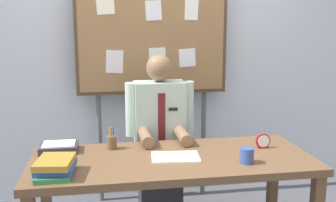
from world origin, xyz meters
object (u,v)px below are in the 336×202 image
object	(u,v)px
desk	(172,169)
person	(160,146)
bulletin_board	(152,37)
pen_holder	(112,142)
desk_clock	(263,142)
open_notebook	(175,157)
paper_tray	(59,147)
coffee_mug	(247,156)
book_stack	(55,167)

from	to	relation	value
desk	person	xyz separation A→B (m)	(0.00, 0.58, -0.02)
person	bulletin_board	world-z (taller)	bulletin_board
desk	pen_holder	distance (m)	0.48
desk_clock	pen_holder	world-z (taller)	pen_holder
desk	desk_clock	xyz separation A→B (m)	(0.68, 0.09, 0.13)
open_notebook	paper_tray	world-z (taller)	paper_tray
pen_holder	paper_tray	size ratio (longest dim) A/B	0.62
desk_clock	person	bearing A→B (deg)	144.36
bulletin_board	pen_holder	distance (m)	1.11
open_notebook	coffee_mug	bearing A→B (deg)	-21.93
coffee_mug	pen_holder	xyz separation A→B (m)	(-0.84, 0.44, -0.00)
bulletin_board	coffee_mug	xyz separation A→B (m)	(0.45, -1.20, -0.71)
open_notebook	coffee_mug	world-z (taller)	coffee_mug
book_stack	coffee_mug	distance (m)	1.19
pen_holder	coffee_mug	bearing A→B (deg)	-27.54
book_stack	paper_tray	size ratio (longest dim) A/B	1.14
person	coffee_mug	xyz separation A→B (m)	(0.45, -0.77, 0.15)
desk	paper_tray	world-z (taller)	paper_tray
pen_holder	desk_clock	bearing A→B (deg)	-8.31
desk	person	distance (m)	0.58
person	coffee_mug	bearing A→B (deg)	-59.67
coffee_mug	open_notebook	bearing A→B (deg)	158.07
desk	desk_clock	distance (m)	0.70
pen_holder	paper_tray	xyz separation A→B (m)	(-0.37, 0.01, -0.02)
desk	open_notebook	size ratio (longest dim) A/B	5.94
bulletin_board	desk_clock	distance (m)	1.35
coffee_mug	desk	bearing A→B (deg)	156.66
person	bulletin_board	bearing A→B (deg)	90.01
desk	book_stack	xyz separation A→B (m)	(-0.74, -0.21, 0.13)
open_notebook	paper_tray	distance (m)	0.83
coffee_mug	pen_holder	distance (m)	0.95
open_notebook	pen_holder	world-z (taller)	pen_holder
bulletin_board	book_stack	xyz separation A→B (m)	(-0.74, -1.21, -0.71)
desk_clock	coffee_mug	world-z (taller)	desk_clock
coffee_mug	bulletin_board	bearing A→B (deg)	110.57
coffee_mug	pen_holder	world-z (taller)	pen_holder
desk_clock	open_notebook	bearing A→B (deg)	-170.61
book_stack	coffee_mug	size ratio (longest dim) A/B	2.96
bulletin_board	coffee_mug	distance (m)	1.47
book_stack	desk	bearing A→B (deg)	15.61
paper_tray	open_notebook	bearing A→B (deg)	-19.35
desk_clock	coffee_mug	xyz separation A→B (m)	(-0.23, -0.28, 0.00)
open_notebook	person	bearing A→B (deg)	91.67
person	desk_clock	xyz separation A→B (m)	(0.68, -0.49, 0.15)
open_notebook	coffee_mug	size ratio (longest dim) A/B	3.17
person	book_stack	size ratio (longest dim) A/B	4.70
person	paper_tray	size ratio (longest dim) A/B	5.35
coffee_mug	person	bearing A→B (deg)	120.33
person	open_notebook	world-z (taller)	person
coffee_mug	paper_tray	world-z (taller)	coffee_mug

